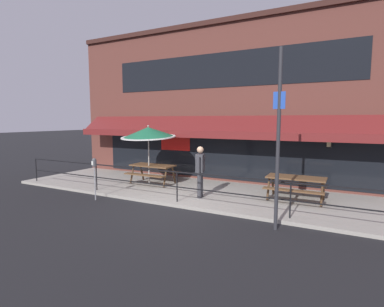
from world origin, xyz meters
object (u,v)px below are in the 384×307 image
(pedestrian_walking, at_px, (200,169))
(street_sign_pole, at_px, (278,139))
(picnic_table_left, at_px, (153,169))
(picnic_table_centre, at_px, (296,182))
(parking_meter_near, at_px, (94,166))
(patio_umbrella_left, at_px, (148,133))

(pedestrian_walking, relative_size, street_sign_pole, 0.39)
(picnic_table_left, height_order, pedestrian_walking, pedestrian_walking)
(picnic_table_left, relative_size, street_sign_pole, 0.41)
(street_sign_pole, bearing_deg, picnic_table_centre, 88.83)
(picnic_table_centre, bearing_deg, pedestrian_walking, -159.12)
(picnic_table_left, bearing_deg, pedestrian_walking, -22.12)
(picnic_table_left, distance_m, parking_meter_near, 2.77)
(parking_meter_near, height_order, street_sign_pole, street_sign_pole)
(picnic_table_centre, distance_m, patio_umbrella_left, 5.77)
(picnic_table_left, xyz_separation_m, picnic_table_centre, (5.57, 0.01, 0.00))
(picnic_table_left, distance_m, pedestrian_walking, 2.92)
(picnic_table_centre, relative_size, street_sign_pole, 0.41)
(pedestrian_walking, bearing_deg, patio_umbrella_left, 162.76)
(picnic_table_centre, bearing_deg, parking_meter_near, -155.74)
(patio_umbrella_left, distance_m, parking_meter_near, 2.69)
(picnic_table_left, xyz_separation_m, parking_meter_near, (-0.44, -2.70, 0.44))
(picnic_table_centre, relative_size, parking_meter_near, 1.27)
(picnic_table_centre, xyz_separation_m, patio_umbrella_left, (-5.57, -0.27, 1.47))
(picnic_table_centre, height_order, parking_meter_near, parking_meter_near)
(picnic_table_left, relative_size, parking_meter_near, 1.27)
(pedestrian_walking, xyz_separation_m, street_sign_pole, (2.83, -1.57, 1.18))
(patio_umbrella_left, bearing_deg, pedestrian_walking, -17.24)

